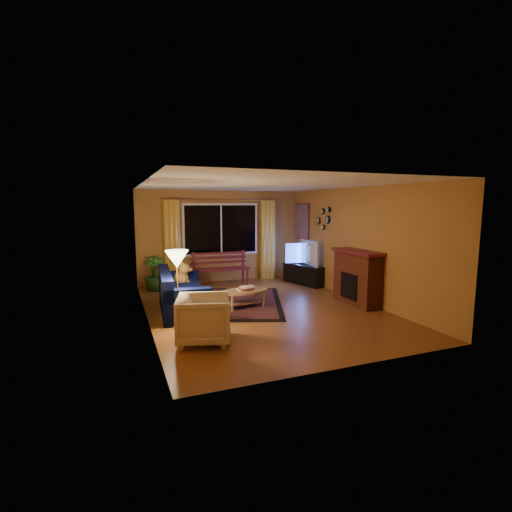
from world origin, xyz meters
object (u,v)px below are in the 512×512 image
object	(u,v)px
floor_lamp	(178,289)
tv_console	(305,274)
bench	(221,277)
armchair	(204,317)
coffee_table	(244,299)
sofa	(183,291)

from	to	relation	value
floor_lamp	tv_console	world-z (taller)	floor_lamp
tv_console	bench	bearing A→B (deg)	148.88
armchair	coffee_table	distance (m)	2.02
coffee_table	tv_console	world-z (taller)	tv_console
bench	floor_lamp	xyz separation A→B (m)	(-1.59, -2.93, 0.44)
bench	armchair	size ratio (longest dim) A/B	1.85
bench	tv_console	distance (m)	2.24
armchair	tv_console	distance (m)	4.77
sofa	armchair	size ratio (longest dim) A/B	2.48
coffee_table	floor_lamp	bearing A→B (deg)	-154.30
tv_console	coffee_table	bearing A→B (deg)	-160.35
sofa	floor_lamp	size ratio (longest dim) A/B	1.52
tv_console	sofa	bearing A→B (deg)	-174.27
floor_lamp	sofa	bearing A→B (deg)	75.36
bench	floor_lamp	distance (m)	3.36
bench	armchair	distance (m)	4.05
sofa	tv_console	bearing A→B (deg)	26.26
sofa	bench	bearing A→B (deg)	60.53
bench	armchair	bearing A→B (deg)	-108.87
sofa	coffee_table	size ratio (longest dim) A/B	1.95
sofa	coffee_table	xyz separation A→B (m)	(1.22, -0.24, -0.22)
armchair	floor_lamp	size ratio (longest dim) A/B	0.61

